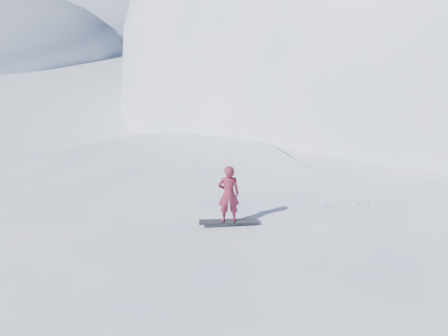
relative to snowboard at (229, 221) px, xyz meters
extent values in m
plane|color=white|center=(3.21, -1.15, -2.41)|extent=(400.00, 400.00, 0.00)
ellipsoid|color=white|center=(4.21, 1.85, -2.41)|extent=(36.00, 28.00, 4.80)
ellipsoid|color=white|center=(13.21, 18.85, -2.41)|extent=(28.00, 24.00, 18.00)
ellipsoid|color=white|center=(-36.79, 108.85, -2.41)|extent=(140.00, 90.00, 36.00)
ellipsoid|color=white|center=(1.21, 4.85, -2.41)|extent=(7.00, 6.30, 1.00)
cube|color=black|center=(0.00, 0.00, 0.00)|extent=(1.51, 0.36, 0.02)
imported|color=maroon|center=(0.00, 0.00, 0.76)|extent=(0.56, 0.39, 1.49)
cube|color=silver|center=(2.27, 3.64, 0.01)|extent=(1.10, 5.92, 0.04)
cube|color=silver|center=(2.62, 3.64, 0.01)|extent=(1.21, 5.90, 0.04)
cube|color=silver|center=(3.07, 3.64, 0.01)|extent=(1.30, 5.88, 0.04)
cube|color=silver|center=(3.18, 3.64, 0.01)|extent=(1.70, 5.79, 0.04)
camera|label=1|loc=(-1.43, -11.36, 5.58)|focal=40.00mm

